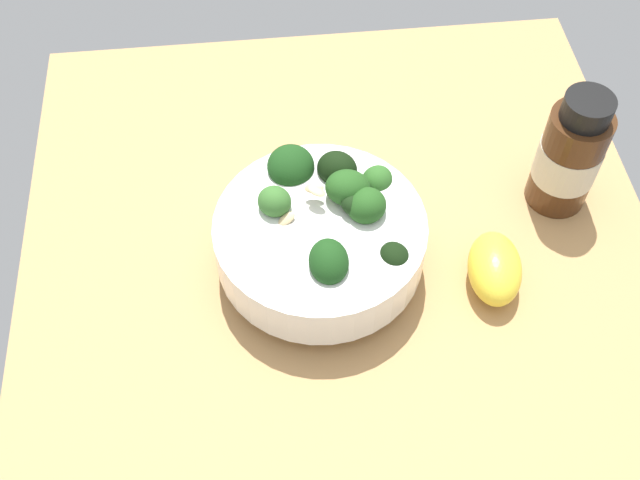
{
  "coord_description": "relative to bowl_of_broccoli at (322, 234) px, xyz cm",
  "views": [
    {
      "loc": [
        44.82,
        -6.84,
        63.48
      ],
      "look_at": [
        2.4,
        -2.29,
        4.0
      ],
      "focal_mm": 43.41,
      "sensor_mm": 36.0,
      "label": 1
    }
  ],
  "objects": [
    {
      "name": "bowl_of_broccoli",
      "position": [
        0.0,
        0.0,
        0.0
      ],
      "size": [
        20.2,
        19.96,
        10.43
      ],
      "color": "white",
      "rests_on": "ground_plane"
    },
    {
      "name": "lemon_wedge",
      "position": [
        4.2,
        16.06,
        -2.12
      ],
      "size": [
        8.7,
        6.2,
        4.61
      ],
      "primitive_type": "ellipsoid",
      "rotation": [
        0.0,
        0.0,
        2.99
      ],
      "color": "yellow",
      "rests_on": "ground_plane"
    },
    {
      "name": "bottle_tall",
      "position": [
        -5.58,
        25.23,
        1.87
      ],
      "size": [
        6.3,
        6.3,
        13.95
      ],
      "color": "#472814",
      "rests_on": "ground_plane"
    },
    {
      "name": "ground_plane",
      "position": [
        -2.06,
        2.08,
        -6.17
      ],
      "size": [
        63.76,
        63.76,
        3.49
      ],
      "primitive_type": "cube",
      "color": "tan"
    }
  ]
}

